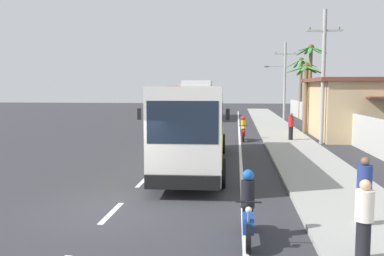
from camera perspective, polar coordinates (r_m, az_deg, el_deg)
ground_plane at (r=12.18m, az=-10.83°, el=-11.22°), size 160.00×160.00×0.00m
sidewalk_kerb at (r=21.68m, az=14.98°, el=-3.69°), size 3.20×90.00×0.14m
lane_markings at (r=25.93m, az=3.60°, el=-2.15°), size 3.84×71.00×0.01m
boundary_wall at (r=26.26m, az=21.91°, el=-0.35°), size 0.24×60.00×1.92m
coach_bus_foreground at (r=18.44m, az=0.48°, el=0.90°), size 3.07×11.81×3.83m
coach_bus_far_lane at (r=46.39m, az=-0.35°, el=3.82°), size 3.47×11.86×3.93m
motorcycle_beside_bus at (r=27.48m, az=7.09°, el=-0.38°), size 0.56×1.96×1.60m
motorcycle_trailing at (r=9.76m, az=7.71°, el=-11.41°), size 0.56×1.96×1.62m
pedestrian_near_kerb at (r=11.07m, az=22.68°, el=-7.82°), size 0.36×0.36×1.68m
pedestrian_midwalk at (r=27.33m, az=13.50°, el=0.29°), size 0.36×0.36×1.72m
pedestrian_far_walk at (r=8.90m, az=22.66°, el=-11.41°), size 0.36×0.36×1.60m
utility_pole_mid at (r=26.77m, az=17.67°, el=7.05°), size 2.17×0.24×8.22m
utility_pole_far at (r=44.56m, az=12.59°, el=6.61°), size 3.32×0.24×8.16m
palm_nearest at (r=38.95m, az=16.04°, el=7.76°), size 2.86×2.86×7.36m
palm_second at (r=47.98m, az=14.81°, el=6.83°), size 3.47×3.50×6.83m
palm_third at (r=32.93m, az=15.48°, el=5.77°), size 2.98×2.93×5.35m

